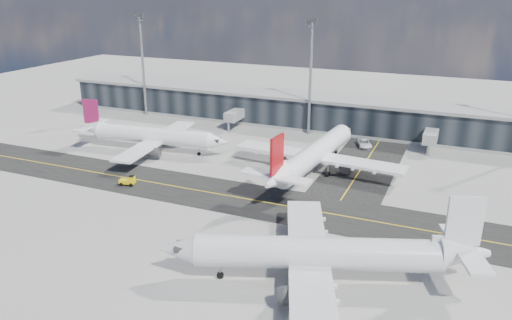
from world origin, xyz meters
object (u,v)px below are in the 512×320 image
at_px(airliner_af, 151,136).
at_px(baggage_tug, 129,181).
at_px(airliner_redtail, 315,154).
at_px(airliner_near, 322,254).
at_px(service_van, 364,143).

distance_m(airliner_af, baggage_tug, 21.15).
xyz_separation_m(airliner_redtail, baggage_tug, (-30.92, -20.14, -3.21)).
height_order(airliner_af, airliner_near, airliner_near).
bearing_deg(airliner_af, service_van, 110.62).
distance_m(baggage_tug, service_van, 55.80).
bearing_deg(baggage_tug, airliner_redtail, 108.76).
relative_size(airliner_redtail, baggage_tug, 12.95).
xyz_separation_m(airliner_af, baggage_tug, (7.99, -19.39, -2.74)).
height_order(airliner_redtail, service_van, airliner_redtail).
bearing_deg(airliner_near, airliner_af, 34.33).
xyz_separation_m(airliner_af, airliner_redtail, (38.91, 0.75, 0.46)).
height_order(airliner_af, airliner_redtail, airliner_redtail).
height_order(baggage_tug, service_van, baggage_tug).
xyz_separation_m(airliner_af, airliner_near, (51.29, -36.68, 0.43)).
distance_m(airliner_redtail, airliner_near, 39.43).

